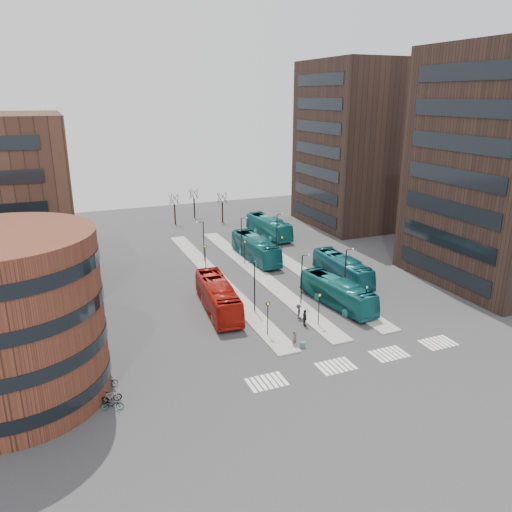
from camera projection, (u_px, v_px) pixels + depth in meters
name	position (u px, v px, depth m)	size (l,w,h in m)	color
ground	(370.00, 386.00, 43.07)	(160.00, 160.00, 0.00)	#2E2E30
island_left	(217.00, 279.00, 67.97)	(2.50, 45.00, 0.15)	gray
island_mid	(258.00, 273.00, 70.15)	(2.50, 45.00, 0.15)	gray
island_right	(296.00, 268.00, 72.33)	(2.50, 45.00, 0.15)	gray
suitcase	(303.00, 345.00, 49.56)	(0.45, 0.36, 0.57)	navy
red_bus	(218.00, 296.00, 57.65)	(2.97, 12.71, 3.54)	#A7160C
teal_bus_a	(337.00, 292.00, 59.11)	(2.76, 11.80, 3.29)	#146265
teal_bus_b	(255.00, 248.00, 75.66)	(3.01, 12.87, 3.59)	#135D63
teal_bus_c	(342.00, 269.00, 67.18)	(2.79, 11.94, 3.33)	#145A68
teal_bus_d	(269.00, 227.00, 88.21)	(2.93, 12.51, 3.48)	#166D6F
traveller	(295.00, 339.00, 49.60)	(0.62, 0.41, 1.70)	brown
commuter_a	(237.00, 304.00, 57.90)	(0.81, 0.63, 1.66)	black
commuter_b	(305.00, 318.00, 53.96)	(1.11, 0.46, 1.90)	black
commuter_c	(298.00, 312.00, 55.83)	(1.09, 0.62, 1.68)	black
bicycle_near	(112.00, 404.00, 39.71)	(0.62, 1.78, 0.93)	gray
bicycle_mid	(111.00, 397.00, 40.54)	(0.51, 1.80, 1.08)	gray
bicycle_far	(108.00, 384.00, 42.46)	(0.66, 1.89, 0.99)	gray
crosswalk_stripes	(361.00, 360.00, 47.22)	(22.35, 2.40, 0.01)	silver
round_building	(6.00, 319.00, 39.54)	(15.16, 15.16, 14.00)	brown
tower_far	(364.00, 145.00, 94.04)	(20.12, 20.00, 30.00)	#30211A
sign_poles	(276.00, 273.00, 63.13)	(12.45, 22.12, 3.65)	black
lamp_posts	(268.00, 253.00, 67.55)	(14.04, 20.24, 6.12)	black
bare_trees	(197.00, 208.00, 98.30)	(10.97, 8.14, 5.90)	black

